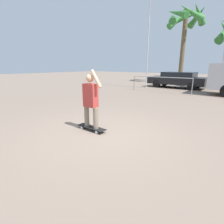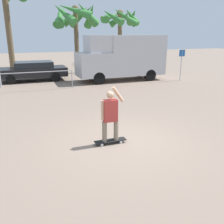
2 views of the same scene
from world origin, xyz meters
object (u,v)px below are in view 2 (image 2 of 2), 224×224
at_px(person_skateboarder, 110,113).
at_px(palm_tree_near_van, 120,18).
at_px(street_sign, 181,61).
at_px(parked_car_black, 33,70).
at_px(camper_van, 122,56).
at_px(palm_tree_center_background, 75,16).
at_px(skateboard, 110,141).

distance_m(person_skateboarder, palm_tree_near_van, 21.84).
bearing_deg(street_sign, parked_car_black, 160.40).
bearing_deg(street_sign, palm_tree_near_van, 89.36).
relative_size(parked_car_black, palm_tree_near_van, 0.78).
relative_size(camper_van, palm_tree_center_background, 1.08).
height_order(person_skateboarder, palm_tree_near_van, palm_tree_near_van).
xyz_separation_m(person_skateboarder, palm_tree_center_background, (2.15, 14.24, 3.50)).
height_order(palm_tree_near_van, street_sign, palm_tree_near_van).
distance_m(skateboard, street_sign, 11.63).
distance_m(parked_car_black, street_sign, 10.24).
bearing_deg(palm_tree_near_van, street_sign, -90.64).
xyz_separation_m(person_skateboarder, camper_van, (4.38, 9.75, 0.70)).
height_order(camper_van, parked_car_black, camper_van).
relative_size(parked_car_black, street_sign, 2.18).
height_order(person_skateboarder, camper_van, camper_van).
xyz_separation_m(palm_tree_center_background, street_sign, (5.99, -6.03, -3.08)).
distance_m(person_skateboarder, camper_van, 10.71).
bearing_deg(skateboard, parked_car_black, 97.31).
height_order(skateboard, camper_van, camper_van).
bearing_deg(parked_car_black, camper_van, -17.83).
relative_size(parked_car_black, palm_tree_center_background, 0.82).
relative_size(person_skateboarder, parked_car_black, 0.35).
bearing_deg(parked_car_black, skateboard, -82.69).
xyz_separation_m(skateboard, palm_tree_near_van, (8.26, 19.87, 4.61)).
bearing_deg(camper_van, person_skateboarder, -114.17).
bearing_deg(palm_tree_near_van, skateboard, -112.58).
xyz_separation_m(palm_tree_near_van, street_sign, (-0.13, -11.65, -3.33)).
bearing_deg(person_skateboarder, parked_car_black, 97.31).
distance_m(person_skateboarder, palm_tree_center_background, 14.82).
bearing_deg(palm_tree_near_van, parked_car_black, -139.86).
relative_size(person_skateboarder, camper_van, 0.27).
relative_size(camper_van, palm_tree_near_van, 1.03).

